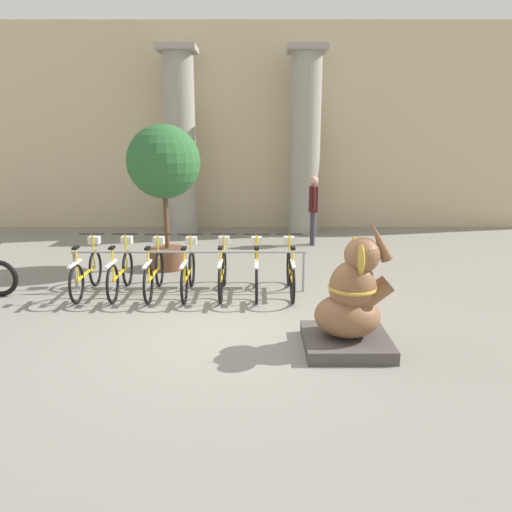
{
  "coord_description": "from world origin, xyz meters",
  "views": [
    {
      "loc": [
        0.38,
        -6.85,
        2.83
      ],
      "look_at": [
        0.38,
        0.63,
        1.0
      ],
      "focal_mm": 35.0,
      "sensor_mm": 36.0,
      "label": 1
    }
  ],
  "objects_px": {
    "bicycle_5": "(256,272)",
    "bicycle_0": "(87,272)",
    "bicycle_1": "(121,272)",
    "person_pedestrian": "(313,204)",
    "bicycle_6": "(290,272)",
    "elephant_statue": "(351,306)",
    "bicycle_3": "(188,272)",
    "potted_tree": "(164,169)",
    "bicycle_4": "(222,272)",
    "bicycle_2": "(154,272)"
  },
  "relations": [
    {
      "from": "bicycle_6",
      "to": "bicycle_0",
      "type": "bearing_deg",
      "value": 179.77
    },
    {
      "from": "bicycle_1",
      "to": "person_pedestrian",
      "type": "distance_m",
      "value": 5.73
    },
    {
      "from": "bicycle_2",
      "to": "bicycle_1",
      "type": "bearing_deg",
      "value": 176.64
    },
    {
      "from": "bicycle_0",
      "to": "bicycle_5",
      "type": "xyz_separation_m",
      "value": [
        3.07,
        -0.03,
        0.0
      ]
    },
    {
      "from": "bicycle_0",
      "to": "bicycle_3",
      "type": "distance_m",
      "value": 1.84
    },
    {
      "from": "bicycle_1",
      "to": "bicycle_2",
      "type": "distance_m",
      "value": 0.62
    },
    {
      "from": "bicycle_4",
      "to": "bicycle_6",
      "type": "xyz_separation_m",
      "value": [
        1.23,
        -0.01,
        0.0
      ]
    },
    {
      "from": "bicycle_1",
      "to": "potted_tree",
      "type": "height_order",
      "value": "potted_tree"
    },
    {
      "from": "bicycle_4",
      "to": "bicycle_6",
      "type": "distance_m",
      "value": 1.23
    },
    {
      "from": "bicycle_4",
      "to": "bicycle_6",
      "type": "relative_size",
      "value": 1.0
    },
    {
      "from": "bicycle_0",
      "to": "bicycle_3",
      "type": "xyz_separation_m",
      "value": [
        1.84,
        -0.04,
        0.0
      ]
    },
    {
      "from": "bicycle_2",
      "to": "bicycle_6",
      "type": "distance_m",
      "value": 2.46
    },
    {
      "from": "elephant_statue",
      "to": "potted_tree",
      "type": "height_order",
      "value": "potted_tree"
    },
    {
      "from": "bicycle_0",
      "to": "elephant_statue",
      "type": "relative_size",
      "value": 0.96
    },
    {
      "from": "bicycle_0",
      "to": "bicycle_1",
      "type": "relative_size",
      "value": 1.0
    },
    {
      "from": "bicycle_2",
      "to": "person_pedestrian",
      "type": "bearing_deg",
      "value": 51.42
    },
    {
      "from": "bicycle_4",
      "to": "bicycle_5",
      "type": "relative_size",
      "value": 1.0
    },
    {
      "from": "person_pedestrian",
      "to": "bicycle_1",
      "type": "bearing_deg",
      "value": -133.65
    },
    {
      "from": "bicycle_3",
      "to": "bicycle_5",
      "type": "relative_size",
      "value": 1.0
    },
    {
      "from": "person_pedestrian",
      "to": "bicycle_4",
      "type": "bearing_deg",
      "value": -116.81
    },
    {
      "from": "potted_tree",
      "to": "bicycle_4",
      "type": "bearing_deg",
      "value": -53.57
    },
    {
      "from": "bicycle_2",
      "to": "elephant_statue",
      "type": "height_order",
      "value": "elephant_statue"
    },
    {
      "from": "bicycle_1",
      "to": "potted_tree",
      "type": "xyz_separation_m",
      "value": [
        0.54,
        1.76,
        1.72
      ]
    },
    {
      "from": "bicycle_1",
      "to": "bicycle_2",
      "type": "bearing_deg",
      "value": -3.36
    },
    {
      "from": "elephant_statue",
      "to": "bicycle_5",
      "type": "bearing_deg",
      "value": 118.15
    },
    {
      "from": "bicycle_3",
      "to": "potted_tree",
      "type": "xyz_separation_m",
      "value": [
        -0.69,
        1.8,
        1.72
      ]
    },
    {
      "from": "bicycle_2",
      "to": "bicycle_3",
      "type": "bearing_deg",
      "value": -0.61
    },
    {
      "from": "bicycle_1",
      "to": "potted_tree",
      "type": "bearing_deg",
      "value": 72.91
    },
    {
      "from": "bicycle_4",
      "to": "person_pedestrian",
      "type": "distance_m",
      "value": 4.67
    },
    {
      "from": "bicycle_2",
      "to": "bicycle_6",
      "type": "relative_size",
      "value": 1.0
    },
    {
      "from": "bicycle_6",
      "to": "elephant_statue",
      "type": "distance_m",
      "value": 2.46
    },
    {
      "from": "bicycle_2",
      "to": "potted_tree",
      "type": "xyz_separation_m",
      "value": [
        -0.07,
        1.8,
        1.72
      ]
    },
    {
      "from": "potted_tree",
      "to": "elephant_statue",
      "type": "bearing_deg",
      "value": -52.54
    },
    {
      "from": "bicycle_4",
      "to": "bicycle_1",
      "type": "bearing_deg",
      "value": 179.86
    },
    {
      "from": "bicycle_6",
      "to": "potted_tree",
      "type": "xyz_separation_m",
      "value": [
        -2.53,
        1.78,
        1.72
      ]
    },
    {
      "from": "bicycle_5",
      "to": "bicycle_0",
      "type": "bearing_deg",
      "value": 179.5
    },
    {
      "from": "bicycle_0",
      "to": "bicycle_2",
      "type": "relative_size",
      "value": 1.0
    },
    {
      "from": "bicycle_0",
      "to": "potted_tree",
      "type": "distance_m",
      "value": 2.72
    },
    {
      "from": "bicycle_1",
      "to": "bicycle_6",
      "type": "xyz_separation_m",
      "value": [
        3.07,
        -0.02,
        0.0
      ]
    },
    {
      "from": "bicycle_0",
      "to": "bicycle_6",
      "type": "bearing_deg",
      "value": -0.23
    },
    {
      "from": "bicycle_5",
      "to": "person_pedestrian",
      "type": "bearing_deg",
      "value": 70.51
    },
    {
      "from": "bicycle_5",
      "to": "elephant_statue",
      "type": "bearing_deg",
      "value": -61.85
    },
    {
      "from": "elephant_statue",
      "to": "person_pedestrian",
      "type": "height_order",
      "value": "elephant_statue"
    },
    {
      "from": "bicycle_1",
      "to": "bicycle_4",
      "type": "xyz_separation_m",
      "value": [
        1.84,
        -0.0,
        0.0
      ]
    },
    {
      "from": "bicycle_3",
      "to": "bicycle_4",
      "type": "xyz_separation_m",
      "value": [
        0.61,
        0.04,
        0.0
      ]
    },
    {
      "from": "bicycle_2",
      "to": "person_pedestrian",
      "type": "distance_m",
      "value": 5.35
    },
    {
      "from": "bicycle_6",
      "to": "person_pedestrian",
      "type": "relative_size",
      "value": 0.96
    },
    {
      "from": "bicycle_0",
      "to": "elephant_statue",
      "type": "bearing_deg",
      "value": -28.81
    },
    {
      "from": "bicycle_4",
      "to": "bicycle_2",
      "type": "bearing_deg",
      "value": -178.54
    },
    {
      "from": "bicycle_3",
      "to": "potted_tree",
      "type": "distance_m",
      "value": 2.59
    }
  ]
}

